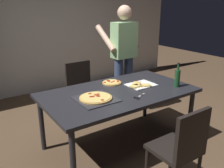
% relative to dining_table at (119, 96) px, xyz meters
% --- Properties ---
extents(ground_plane, '(12.00, 12.00, 0.00)m').
position_rel_dining_table_xyz_m(ground_plane, '(0.00, 0.00, -0.69)').
color(ground_plane, brown).
extents(back_wall, '(6.40, 0.10, 2.80)m').
position_rel_dining_table_xyz_m(back_wall, '(0.00, 2.60, 0.71)').
color(back_wall, silver).
rests_on(back_wall, ground_plane).
extents(dining_table, '(1.87, 1.05, 0.75)m').
position_rel_dining_table_xyz_m(dining_table, '(0.00, 0.00, 0.00)').
color(dining_table, '#232328').
rests_on(dining_table, ground_plane).
extents(chair_near_camera, '(0.42, 0.42, 0.90)m').
position_rel_dining_table_xyz_m(chair_near_camera, '(-0.00, -1.01, -0.17)').
color(chair_near_camera, black).
rests_on(chair_near_camera, ground_plane).
extents(chair_far_side, '(0.42, 0.42, 0.90)m').
position_rel_dining_table_xyz_m(chair_far_side, '(0.00, 1.01, -0.17)').
color(chair_far_side, black).
rests_on(chair_far_side, ground_plane).
extents(person_serving_pizza, '(0.55, 0.54, 1.75)m').
position_rel_dining_table_xyz_m(person_serving_pizza, '(0.66, 0.79, 0.31)').
color(person_serving_pizza, '#38476B').
rests_on(person_serving_pizza, ground_plane).
extents(pepperoni_pizza_on_tray, '(0.43, 0.43, 0.04)m').
position_rel_dining_table_xyz_m(pepperoni_pizza_on_tray, '(-0.37, -0.07, 0.08)').
color(pepperoni_pizza_on_tray, '#2D2D33').
rests_on(pepperoni_pizza_on_tray, dining_table).
extents(pizza_slices_on_towel, '(0.37, 0.29, 0.03)m').
position_rel_dining_table_xyz_m(pizza_slices_on_towel, '(0.35, 0.01, 0.07)').
color(pizza_slices_on_towel, white).
rests_on(pizza_slices_on_towel, dining_table).
extents(wine_bottle, '(0.07, 0.07, 0.32)m').
position_rel_dining_table_xyz_m(wine_bottle, '(0.72, -0.29, 0.18)').
color(wine_bottle, '#194723').
rests_on(wine_bottle, dining_table).
extents(kitchen_scissors, '(0.20, 0.11, 0.01)m').
position_rel_dining_table_xyz_m(kitchen_scissors, '(0.06, -0.30, 0.07)').
color(kitchen_scissors, silver).
rests_on(kitchen_scissors, dining_table).
extents(second_pizza_plain, '(0.25, 0.25, 0.03)m').
position_rel_dining_table_xyz_m(second_pizza_plain, '(0.09, 0.29, 0.08)').
color(second_pizza_plain, tan).
rests_on(second_pizza_plain, dining_table).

